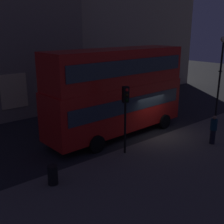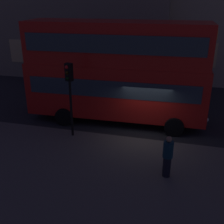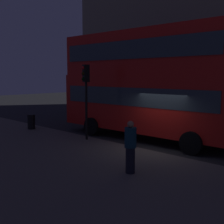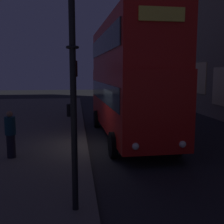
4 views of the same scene
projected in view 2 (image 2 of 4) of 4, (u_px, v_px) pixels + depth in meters
The scene contains 5 objects.
ground_plane at pixel (144, 135), 14.45m from camera, with size 80.00×80.00×0.00m, color #232326.
sidewalk_slab at pixel (122, 205), 9.56m from camera, with size 44.00×9.74×0.12m, color #5B564F.
double_decker_bus at pixel (116, 68), 15.05m from camera, with size 10.00×3.07×5.56m.
traffic_light_near_kerb at pixel (69, 85), 13.18m from camera, with size 0.38×0.39×3.74m.
pedestrian at pixel (168, 156), 10.68m from camera, with size 0.39×0.39×1.74m.
Camera 2 is at (1.54, -12.88, 6.71)m, focal length 44.41 mm.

